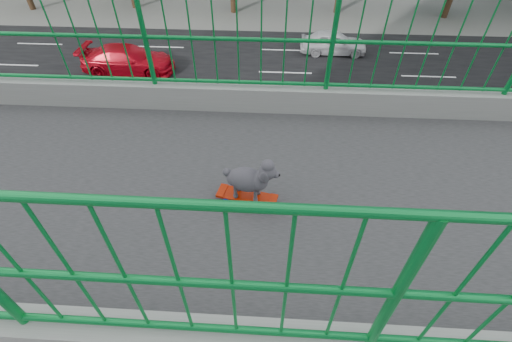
{
  "coord_description": "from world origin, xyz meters",
  "views": [
    {
      "loc": [
        2.19,
        -0.59,
        9.32
      ],
      "look_at": [
        -0.38,
        -0.75,
        6.9
      ],
      "focal_mm": 24.18,
      "sensor_mm": 36.0,
      "label": 1
    }
  ],
  "objects_px": {
    "poodle": "(250,178)",
    "car_1": "(461,141)",
    "skateboard": "(247,197)",
    "car_0": "(52,180)",
    "car_5": "(14,180)",
    "car_4": "(333,42)",
    "car_3": "(128,60)"
  },
  "relations": [
    {
      "from": "skateboard",
      "to": "car_0",
      "type": "bearing_deg",
      "value": -117.24
    },
    {
      "from": "poodle",
      "to": "car_1",
      "type": "bearing_deg",
      "value": 152.27
    },
    {
      "from": "car_4",
      "to": "car_5",
      "type": "bearing_deg",
      "value": 135.45
    },
    {
      "from": "poodle",
      "to": "car_1",
      "type": "relative_size",
      "value": 0.11
    },
    {
      "from": "car_0",
      "to": "car_3",
      "type": "bearing_deg",
      "value": -177.0
    },
    {
      "from": "car_3",
      "to": "car_5",
      "type": "xyz_separation_m",
      "value": [
        9.6,
        -0.89,
        -0.0
      ]
    },
    {
      "from": "poodle",
      "to": "car_5",
      "type": "bearing_deg",
      "value": -112.5
    },
    {
      "from": "car_0",
      "to": "car_1",
      "type": "bearing_deg",
      "value": 101.84
    },
    {
      "from": "car_5",
      "to": "car_3",
      "type": "bearing_deg",
      "value": 174.7
    },
    {
      "from": "poodle",
      "to": "car_3",
      "type": "xyz_separation_m",
      "value": [
        -15.73,
        -8.03,
        -6.56
      ]
    },
    {
      "from": "car_4",
      "to": "car_5",
      "type": "distance_m",
      "value": 17.96
    },
    {
      "from": "car_0",
      "to": "car_1",
      "type": "xyz_separation_m",
      "value": [
        -3.2,
        15.27,
        -0.04
      ]
    },
    {
      "from": "skateboard",
      "to": "poodle",
      "type": "xyz_separation_m",
      "value": [
        0.01,
        0.03,
        0.24
      ]
    },
    {
      "from": "car_1",
      "to": "car_5",
      "type": "distance_m",
      "value": 16.97
    },
    {
      "from": "car_1",
      "to": "car_3",
      "type": "relative_size",
      "value": 0.89
    },
    {
      "from": "skateboard",
      "to": "car_4",
      "type": "xyz_separation_m",
      "value": [
        -18.92,
        3.71,
        -6.37
      ]
    },
    {
      "from": "car_1",
      "to": "car_5",
      "type": "relative_size",
      "value": 1.01
    },
    {
      "from": "skateboard",
      "to": "car_4",
      "type": "height_order",
      "value": "skateboard"
    },
    {
      "from": "car_5",
      "to": "skateboard",
      "type": "bearing_deg",
      "value": 55.47
    },
    {
      "from": "car_3",
      "to": "car_0",
      "type": "bearing_deg",
      "value": -177.0
    },
    {
      "from": "car_4",
      "to": "car_5",
      "type": "relative_size",
      "value": 0.89
    },
    {
      "from": "car_3",
      "to": "skateboard",
      "type": "bearing_deg",
      "value": -153.02
    },
    {
      "from": "car_5",
      "to": "car_0",
      "type": "bearing_deg",
      "value": 90.0
    },
    {
      "from": "car_3",
      "to": "car_5",
      "type": "distance_m",
      "value": 9.64
    },
    {
      "from": "car_0",
      "to": "car_3",
      "type": "xyz_separation_m",
      "value": [
        -9.6,
        -0.5,
        -0.05
      ]
    },
    {
      "from": "poodle",
      "to": "car_3",
      "type": "bearing_deg",
      "value": -140.98
    },
    {
      "from": "car_0",
      "to": "poodle",
      "type": "bearing_deg",
      "value": 50.85
    },
    {
      "from": "poodle",
      "to": "car_4",
      "type": "relative_size",
      "value": 0.12
    },
    {
      "from": "skateboard",
      "to": "car_5",
      "type": "xyz_separation_m",
      "value": [
        -6.12,
        -8.89,
        -6.32
      ]
    },
    {
      "from": "skateboard",
      "to": "poodle",
      "type": "height_order",
      "value": "poodle"
    },
    {
      "from": "poodle",
      "to": "skateboard",
      "type": "bearing_deg",
      "value": -90.0
    },
    {
      "from": "poodle",
      "to": "car_4",
      "type": "bearing_deg",
      "value": -179.04
    }
  ]
}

